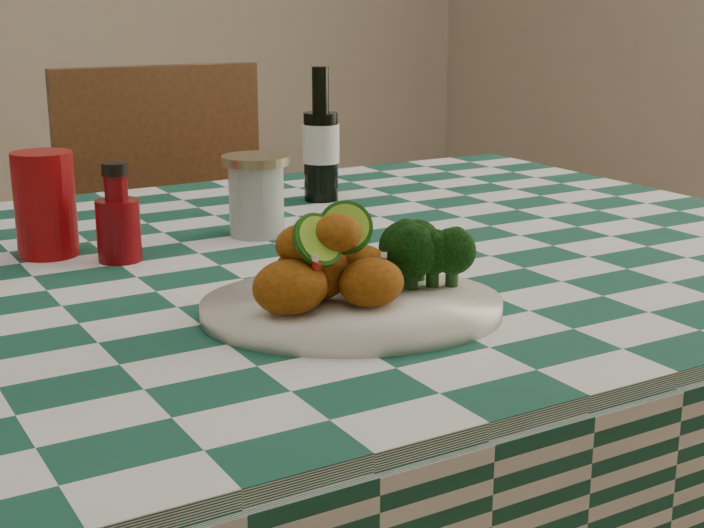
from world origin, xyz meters
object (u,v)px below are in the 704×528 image
mason_jar (256,196)px  ketchup_bottle (118,212)px  red_tumbler (45,204)px  beer_bottle (321,134)px  wooden_chair_right (196,312)px  fried_chicken_pile (332,260)px  plate (352,308)px

mason_jar → ketchup_bottle: bearing=-170.0°
red_tumbler → beer_bottle: (0.46, 0.13, 0.04)m
mason_jar → beer_bottle: size_ratio=0.52×
ketchup_bottle → wooden_chair_right: wooden_chair_right is taller
fried_chicken_pile → ketchup_bottle: 0.35m
fried_chicken_pile → beer_bottle: beer_bottle is taller
ketchup_bottle → beer_bottle: (0.39, 0.20, 0.04)m
plate → beer_bottle: bearing=64.3°
fried_chicken_pile → wooden_chair_right: wooden_chair_right is taller
mason_jar → beer_bottle: (0.19, 0.16, 0.05)m
plate → red_tumbler: red_tumbler is taller
wooden_chair_right → fried_chicken_pile: bearing=-100.2°
red_tumbler → beer_bottle: 0.48m
mason_jar → beer_bottle: bearing=41.0°
red_tumbler → mason_jar: (0.27, -0.04, -0.01)m
plate → fried_chicken_pile: size_ratio=2.18×
fried_chicken_pile → beer_bottle: 0.60m
fried_chicken_pile → ketchup_bottle: (-0.11, 0.33, -0.00)m
mason_jar → wooden_chair_right: bearing=77.1°
ketchup_bottle → mason_jar: bearing=10.0°
fried_chicken_pile → wooden_chair_right: (0.23, 0.98, -0.37)m
red_tumbler → plate: bearing=-63.1°
red_tumbler → wooden_chair_right: wooden_chair_right is taller
plate → beer_bottle: beer_bottle is taller
fried_chicken_pile → red_tumbler: 0.44m
fried_chicken_pile → ketchup_bottle: size_ratio=1.16×
red_tumbler → beer_bottle: beer_bottle is taller
ketchup_bottle → fried_chicken_pile: bearing=-71.3°
fried_chicken_pile → mason_jar: size_ratio=1.29×
plate → fried_chicken_pile: fried_chicken_pile is taller
fried_chicken_pile → mason_jar: same height
plate → beer_bottle: 0.59m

